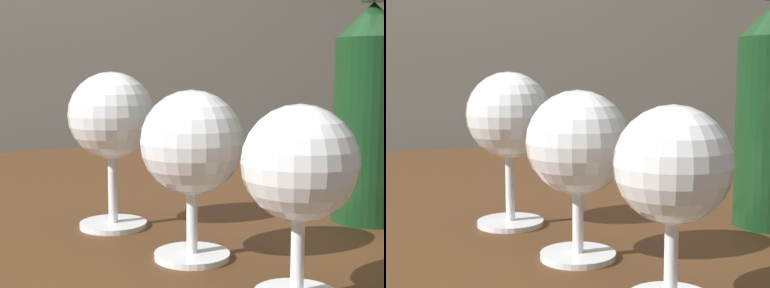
# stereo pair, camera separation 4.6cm
# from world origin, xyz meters

# --- Properties ---
(dining_table) EXTENTS (1.16, 0.96, 0.72)m
(dining_table) POSITION_xyz_m (0.00, 0.00, 0.63)
(dining_table) COLOR #472B16
(dining_table) RESTS_ON ground_plane
(wine_glass_pinot) EXTENTS (0.08, 0.08, 0.13)m
(wine_glass_pinot) POSITION_xyz_m (0.08, -0.36, 0.81)
(wine_glass_pinot) COLOR white
(wine_glass_pinot) RESTS_ON dining_table
(wine_glass_merlot) EXTENTS (0.08, 0.08, 0.14)m
(wine_glass_merlot) POSITION_xyz_m (0.07, -0.25, 0.81)
(wine_glass_merlot) COLOR white
(wine_glass_merlot) RESTS_ON dining_table
(wine_glass_chardonnay) EXTENTS (0.08, 0.08, 0.15)m
(wine_glass_chardonnay) POSITION_xyz_m (0.05, -0.13, 0.83)
(wine_glass_chardonnay) COLOR white
(wine_glass_chardonnay) RESTS_ON dining_table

